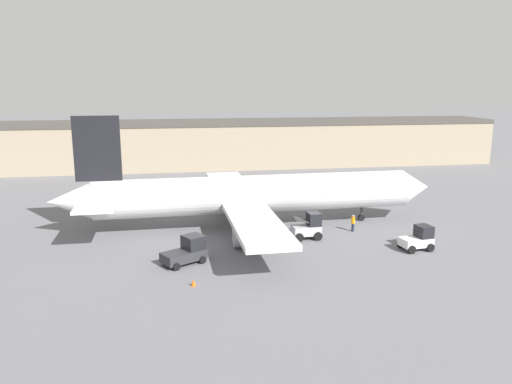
% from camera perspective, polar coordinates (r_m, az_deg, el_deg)
% --- Properties ---
extents(ground_plane, '(400.00, 400.00, 0.00)m').
position_cam_1_polar(ground_plane, '(52.40, 0.00, -3.93)').
color(ground_plane, slate).
extents(terminal_building, '(95.29, 10.98, 8.21)m').
position_cam_1_polar(terminal_building, '(89.78, -2.90, 5.57)').
color(terminal_building, gray).
rests_on(terminal_building, ground_plane).
extents(airplane, '(39.94, 31.62, 11.68)m').
position_cam_1_polar(airplane, '(51.39, -1.07, -0.35)').
color(airplane, silver).
rests_on(airplane, ground_plane).
extents(ground_crew_worker, '(0.38, 0.38, 1.72)m').
position_cam_1_polar(ground_crew_worker, '(51.33, 11.03, -3.45)').
color(ground_crew_worker, '#1E2338').
rests_on(ground_crew_worker, ground_plane).
extents(baggage_tug, '(3.99, 3.38, 2.26)m').
position_cam_1_polar(baggage_tug, '(42.09, -7.89, -6.71)').
color(baggage_tug, '#2D2D33').
rests_on(baggage_tug, ground_plane).
extents(belt_loader_truck, '(2.80, 2.01, 2.56)m').
position_cam_1_polar(belt_loader_truck, '(48.28, 5.99, -3.97)').
color(belt_loader_truck, '#B2B2B7').
rests_on(belt_loader_truck, ground_plane).
extents(pushback_tug, '(2.95, 2.28, 2.20)m').
position_cam_1_polar(pushback_tug, '(47.26, 18.06, -5.11)').
color(pushback_tug, silver).
rests_on(pushback_tug, ground_plane).
extents(safety_cone_near, '(0.36, 0.36, 0.55)m').
position_cam_1_polar(safety_cone_near, '(37.70, -7.17, -10.23)').
color(safety_cone_near, '#EF590F').
rests_on(safety_cone_near, ground_plane).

